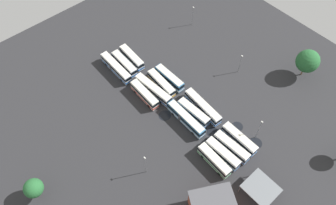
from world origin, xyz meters
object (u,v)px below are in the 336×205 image
object	(u,v)px
maintenance_shelter	(261,188)
lamp_post_near_entrance	(240,63)
bus_row1_slot0	(144,94)
bus_row3_slot3	(239,139)
bus_row2_slot3	(203,107)
bus_row1_slot2	(161,83)
bus_row2_slot1	(186,119)
lamp_post_mid_lot	(259,129)
bus_row0_slot1	(124,64)
lamp_post_by_building	(193,15)
bus_row1_slot1	(153,89)
tree_northwest	(308,61)
tree_south_edge	(33,188)
bus_row3_slot2	(231,147)
bus_row0_slot2	(132,57)
bus_row3_slot0	(214,160)
lamp_post_far_corner	(146,164)
bus_row2_slot2	(193,113)
bus_row0_slot0	(116,68)
bus_row3_slot1	(223,154)
bus_row1_slot3	(169,78)

from	to	relation	value
maintenance_shelter	lamp_post_near_entrance	size ratio (longest dim) A/B	1.05
bus_row1_slot0	bus_row3_slot3	distance (m)	32.05
bus_row2_slot3	bus_row1_slot2	bearing A→B (deg)	-166.74
bus_row2_slot1	lamp_post_mid_lot	distance (m)	21.19
bus_row0_slot1	lamp_post_by_building	distance (m)	32.18
bus_row1_slot1	tree_northwest	size ratio (longest dim) A/B	1.39
lamp_post_by_building	tree_south_edge	size ratio (longest dim) A/B	1.09
bus_row2_slot3	lamp_post_near_entrance	distance (m)	20.51
bus_row2_slot3	bus_row3_slot2	xyz separation A→B (m)	(15.16, -3.63, -0.00)
bus_row2_slot3	lamp_post_mid_lot	size ratio (longest dim) A/B	1.64
maintenance_shelter	lamp_post_mid_lot	world-z (taller)	lamp_post_mid_lot
bus_row0_slot2	bus_row3_slot0	xyz separation A→B (m)	(45.26, -6.44, -0.00)
maintenance_shelter	tree_south_edge	bearing A→B (deg)	-130.93
lamp_post_far_corner	tree_northwest	size ratio (longest dim) A/B	0.86
bus_row1_slot2	tree_south_edge	world-z (taller)	tree_south_edge
bus_row1_slot0	tree_south_edge	bearing A→B (deg)	-81.32
bus_row1_slot2	bus_row3_slot3	distance (m)	30.37
bus_row1_slot1	tree_south_edge	xyz separation A→B (m)	(6.00, -43.94, 3.03)
bus_row1_slot2	bus_row3_slot2	bearing A→B (deg)	-0.07
bus_row1_slot0	bus_row3_slot0	xyz separation A→B (m)	(30.18, 0.18, -0.00)
bus_row2_slot1	lamp_post_far_corner	size ratio (longest dim) A/B	1.61
bus_row1_slot2	lamp_post_by_building	world-z (taller)	lamp_post_by_building
bus_row2_slot2	lamp_post_far_corner	bearing A→B (deg)	-78.14
bus_row3_slot3	bus_row0_slot0	bearing A→B (deg)	-166.85
bus_row2_slot2	bus_row2_slot1	bearing A→B (deg)	-89.07
bus_row2_slot3	lamp_post_mid_lot	distance (m)	18.07
bus_row0_slot1	bus_row3_slot0	world-z (taller)	same
bus_row3_slot0	maintenance_shelter	size ratio (longest dim) A/B	1.33
bus_row2_slot1	maintenance_shelter	world-z (taller)	maintenance_shelter
bus_row3_slot1	lamp_post_by_building	world-z (taller)	lamp_post_by_building
bus_row0_slot2	bus_row2_slot1	bearing A→B (deg)	-5.74
bus_row0_slot0	bus_row3_slot1	distance (m)	45.41
bus_row2_slot1	lamp_post_far_corner	distance (m)	19.75
maintenance_shelter	bus_row0_slot1	bearing A→B (deg)	179.79
bus_row1_slot1	tree_south_edge	bearing A→B (deg)	-82.22
bus_row0_slot1	bus_row0_slot2	bearing A→B (deg)	99.43
bus_row0_slot2	lamp_post_far_corner	bearing A→B (deg)	-32.28
bus_row3_slot1	bus_row2_slot1	bearing A→B (deg)	179.44
maintenance_shelter	lamp_post_by_building	world-z (taller)	lamp_post_by_building
bus_row0_slot2	bus_row1_slot2	distance (m)	15.24
bus_row1_slot3	bus_row3_slot0	distance (m)	31.63
bus_row0_slot1	bus_row2_slot1	size ratio (longest dim) A/B	0.81
bus_row1_slot2	lamp_post_mid_lot	xyz separation A→B (m)	(32.37, 8.53, 2.90)
lamp_post_far_corner	tree_northwest	world-z (taller)	tree_northwest
bus_row1_slot0	lamp_post_mid_lot	bearing A→B (deg)	25.28
bus_row0_slot0	bus_row3_slot1	bearing A→B (deg)	4.58
bus_row3_slot3	lamp_post_far_corner	bearing A→B (deg)	-112.27
bus_row3_slot3	bus_row2_slot3	bearing A→B (deg)	179.86
bus_row0_slot0	lamp_post_near_entrance	xyz separation A→B (m)	(27.25, 30.74, 2.42)
bus_row2_slot1	lamp_post_far_corner	bearing A→B (deg)	-76.33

